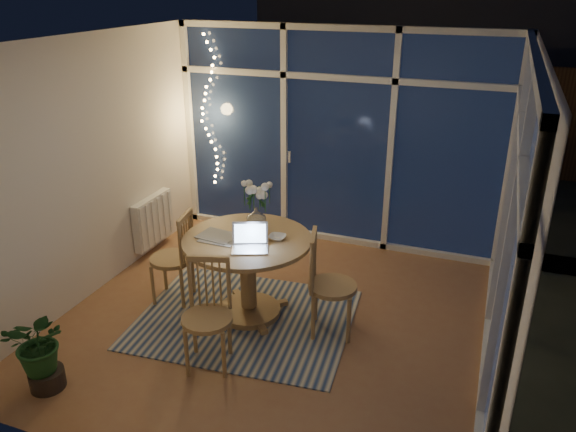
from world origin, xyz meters
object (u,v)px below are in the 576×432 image
object	(u,v)px
chair_left	(171,257)
chair_front	(207,316)
chair_right	(333,284)
laptop	(250,238)
potted_plant	(41,348)
flower_vase	(256,216)
dining_table	(248,277)

from	to	relation	value
chair_left	chair_front	bearing A→B (deg)	35.92
chair_left	chair_right	bearing A→B (deg)	80.90
chair_right	laptop	world-z (taller)	laptop
potted_plant	flower_vase	bearing A→B (deg)	60.09
chair_left	potted_plant	world-z (taller)	chair_left
dining_table	chair_left	bearing A→B (deg)	-179.11
dining_table	chair_right	bearing A→B (deg)	0.54
chair_left	chair_right	world-z (taller)	chair_right
flower_vase	potted_plant	world-z (taller)	flower_vase
chair_left	flower_vase	xyz separation A→B (m)	(0.81, 0.30, 0.44)
chair_right	potted_plant	world-z (taller)	chair_right
chair_left	flower_vase	size ratio (longest dim) A/B	4.67
chair_right	laptop	distance (m)	0.87
laptop	dining_table	bearing A→B (deg)	98.82
chair_front	flower_vase	distance (m)	1.21
dining_table	chair_left	world-z (taller)	chair_left
laptop	flower_vase	size ratio (longest dim) A/B	1.54
chair_front	flower_vase	bearing A→B (deg)	74.44
chair_front	laptop	distance (m)	0.79
dining_table	potted_plant	bearing A→B (deg)	-124.90
laptop	chair_left	bearing A→B (deg)	146.51
chair_right	flower_vase	xyz separation A→B (m)	(-0.87, 0.28, 0.43)
flower_vase	chair_left	bearing A→B (deg)	-159.86
potted_plant	laptop	bearing A→B (deg)	48.04
chair_right	flower_vase	bearing A→B (deg)	58.21
laptop	potted_plant	size ratio (longest dim) A/B	0.42
potted_plant	chair_right	bearing A→B (deg)	39.09
chair_front	flower_vase	xyz separation A→B (m)	(-0.04, 1.12, 0.45)
potted_plant	chair_left	bearing A→B (deg)	80.92
chair_front	flower_vase	world-z (taller)	flower_vase
laptop	chair_right	bearing A→B (deg)	-5.02
dining_table	chair_front	distance (m)	0.84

